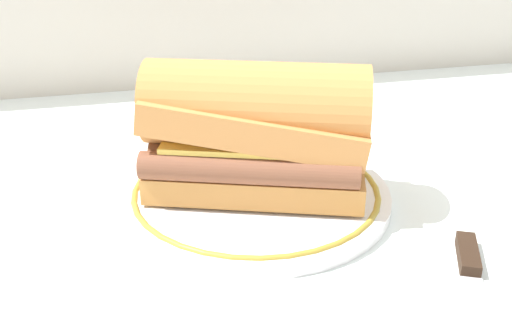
% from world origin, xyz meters
% --- Properties ---
extents(ground_plane, '(1.50, 1.50, 0.00)m').
position_xyz_m(ground_plane, '(0.00, 0.00, 0.00)').
color(ground_plane, white).
extents(plate, '(0.27, 0.27, 0.01)m').
position_xyz_m(plate, '(0.02, -0.02, 0.01)').
color(plate, white).
rests_on(plate, ground_plane).
extents(sausage_sandwich, '(0.23, 0.17, 0.13)m').
position_xyz_m(sausage_sandwich, '(0.02, -0.02, 0.08)').
color(sausage_sandwich, '#CE8E49').
rests_on(sausage_sandwich, plate).
extents(butter_knife, '(0.08, 0.15, 0.01)m').
position_xyz_m(butter_knife, '(0.15, -0.19, 0.00)').
color(butter_knife, silver).
rests_on(butter_knife, ground_plane).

